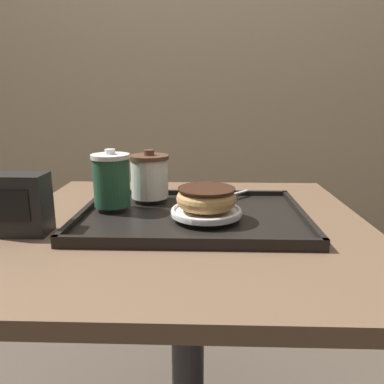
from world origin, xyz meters
name	(u,v)px	position (x,y,z in m)	size (l,w,h in m)	color
wall_behind	(197,53)	(0.00, 1.10, 1.20)	(8.00, 0.05, 2.40)	tan
cafe_table	(188,295)	(0.00, 0.00, 0.54)	(0.80, 0.79, 0.72)	brown
serving_tray	(192,216)	(0.01, 0.01, 0.73)	(0.50, 0.36, 0.02)	black
coffee_cup_front	(111,180)	(-0.18, 0.04, 0.81)	(0.09, 0.09, 0.13)	#235638
coffee_cup_rear	(150,176)	(-0.10, 0.12, 0.80)	(0.10, 0.10, 0.12)	white
plate_with_chocolate_donut	(206,211)	(0.04, -0.03, 0.76)	(0.15, 0.15, 0.01)	white
donut_chocolate_glazed	(206,198)	(0.04, -0.03, 0.79)	(0.13, 0.13, 0.05)	tan
spoon	(220,197)	(0.08, 0.10, 0.75)	(0.12, 0.12, 0.01)	silver
napkin_dispenser	(22,204)	(-0.33, -0.09, 0.79)	(0.10, 0.07, 0.12)	black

